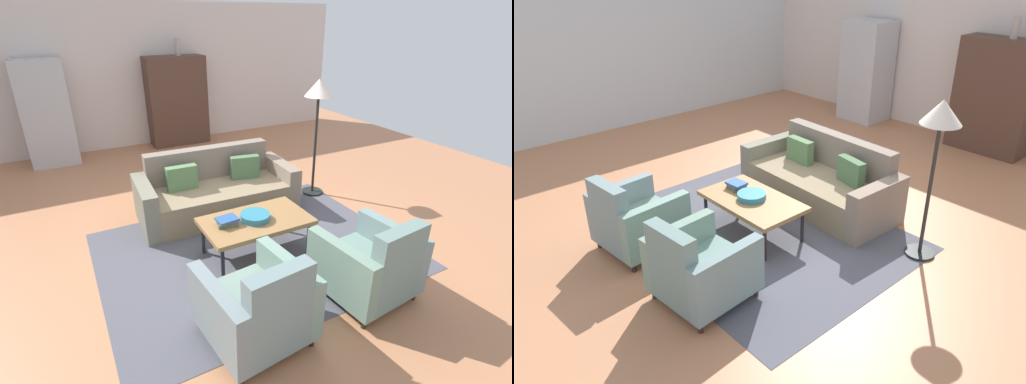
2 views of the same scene
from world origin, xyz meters
The scene contains 14 objects.
ground_plane centered at (0.00, 0.00, 0.00)m, with size 10.99×10.99×0.00m, color #BB7952.
wall_back centered at (0.00, 4.21, 1.40)m, with size 9.16×0.12×2.80m, color silver.
wall_left centered at (-4.58, 0.00, 1.40)m, with size 0.12×8.43×2.80m, color silver.
area_rug centered at (0.07, -0.65, 0.00)m, with size 3.40×2.60×0.01m, color #52535C.
couch centered at (0.07, 0.49, 0.29)m, with size 2.13×0.98×0.86m.
coffee_table centered at (0.07, -0.70, 0.41)m, with size 1.20×0.70×0.44m.
armchair_left centered at (-0.52, -1.86, 0.34)m, with size 0.87×0.87×0.88m.
armchair_right centered at (0.68, -1.86, 0.34)m, with size 0.86×0.86×0.88m.
fruit_bowl centered at (0.06, -0.70, 0.48)m, with size 0.33×0.33×0.07m, color teal.
book_stack centered at (-0.26, -0.66, 0.49)m, with size 0.25×0.21×0.08m.
cabinet centered at (0.63, 3.87, 0.90)m, with size 1.20×0.51×1.80m.
vase_tall centered at (0.73, 3.86, 1.96)m, with size 0.11×0.11×0.33m, color #AFA196.
refrigerator centered at (-1.81, 3.76, 0.93)m, with size 0.80×0.73×1.85m.
floor_lamp centered at (1.63, 0.37, 1.44)m, with size 0.40×0.40×1.72m.
Camera 2 is at (3.82, -3.82, 2.95)m, focal length 33.92 mm.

